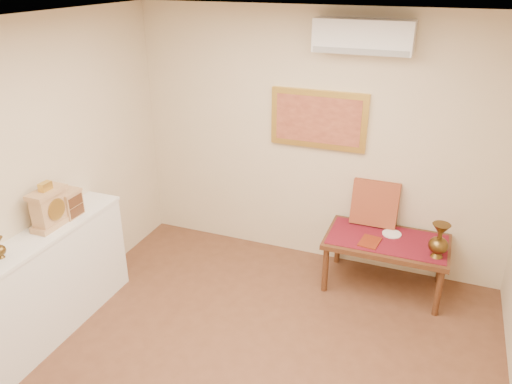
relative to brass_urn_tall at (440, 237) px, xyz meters
The scene contains 14 objects.
ceiling 2.90m from the brass_urn_tall, 127.60° to the right, with size 4.50×4.50×0.00m, color white.
wall_back 1.54m from the brass_urn_tall, 158.04° to the left, with size 4.00×0.02×2.70m, color beige.
wall_left 3.78m from the brass_urn_tall, 152.67° to the right, with size 0.02×4.50×2.70m, color beige.
table_cloth 0.54m from the brass_urn_tall, 160.94° to the left, with size 1.14×0.59×0.01m, color maroon.
brass_urn_tall is the anchor object (origin of this frame).
plate 0.56m from the brass_urn_tall, 148.33° to the left, with size 0.19×0.19×0.01m, color white.
menu 0.66m from the brass_urn_tall, behind, with size 0.18×0.25×0.01m, color maroon.
cushion 0.79m from the brass_urn_tall, 146.34° to the left, with size 0.47×0.10×0.47m, color maroon.
display_ledge 3.60m from the brass_urn_tall, 151.38° to the right, with size 0.37×2.02×0.98m.
mantel_clock 3.47m from the brass_urn_tall, 155.70° to the right, with size 0.17×0.36×0.41m.
wooden_chest 3.37m from the brass_urn_tall, 158.94° to the right, with size 0.16×0.21×0.24m.
low_table 0.57m from the brass_urn_tall, 160.94° to the left, with size 1.20×0.70×0.55m.
painting 1.64m from the brass_urn_tall, 159.06° to the left, with size 1.00×0.06×0.60m.
ac_unit 1.96m from the brass_urn_tall, 156.47° to the left, with size 0.90×0.25×0.30m.
Camera 1 is at (1.19, -2.61, 3.04)m, focal length 35.00 mm.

